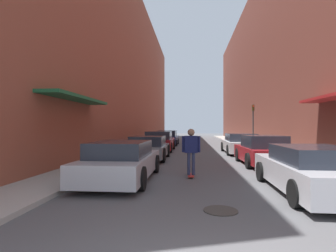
% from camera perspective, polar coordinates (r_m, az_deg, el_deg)
% --- Properties ---
extents(ground, '(104.65, 104.65, 0.00)m').
position_cam_1_polar(ground, '(21.19, 6.27, -4.91)').
color(ground, '#515154').
extents(curb_strip_left, '(1.80, 47.57, 0.12)m').
position_cam_1_polar(curb_strip_left, '(26.26, -4.13, -3.89)').
color(curb_strip_left, '#A3A099').
rests_on(curb_strip_left, ground).
extents(curb_strip_right, '(1.80, 47.57, 0.12)m').
position_cam_1_polar(curb_strip_right, '(26.41, 16.18, -3.85)').
color(curb_strip_right, '#A3A099').
rests_on(curb_strip_right, ground).
extents(building_row_left, '(4.90, 47.57, 15.09)m').
position_cam_1_polar(building_row_left, '(27.45, -10.24, 11.99)').
color(building_row_left, brown).
rests_on(building_row_left, ground).
extents(building_row_right, '(4.90, 47.57, 15.23)m').
position_cam_1_polar(building_row_right, '(27.70, 22.19, 12.04)').
color(building_row_right, brown).
rests_on(building_row_right, ground).
extents(parked_car_left_0, '(2.00, 4.70, 1.26)m').
position_cam_1_polar(parked_car_left_0, '(8.71, -9.93, -7.53)').
color(parked_car_left_0, '#B7B7BC').
rests_on(parked_car_left_0, ground).
extents(parked_car_left_1, '(2.04, 4.02, 1.24)m').
position_cam_1_polar(parked_car_left_1, '(14.08, -4.28, -4.78)').
color(parked_car_left_1, gray).
rests_on(parked_car_left_1, ground).
extents(parked_car_left_2, '(2.08, 4.73, 1.42)m').
position_cam_1_polar(parked_car_left_2, '(19.19, -1.88, -3.36)').
color(parked_car_left_2, maroon).
rests_on(parked_car_left_2, ground).
extents(parked_car_left_3, '(2.00, 4.52, 1.41)m').
position_cam_1_polar(parked_car_left_3, '(25.04, -0.08, -2.67)').
color(parked_car_left_3, navy).
rests_on(parked_car_left_3, ground).
extents(parked_car_right_0, '(2.01, 4.51, 1.23)m').
position_cam_1_polar(parked_car_right_0, '(7.85, 28.79, -8.43)').
color(parked_car_right_0, '#B7B7BC').
rests_on(parked_car_right_0, ground).
extents(parked_car_right_1, '(1.94, 3.96, 1.35)m').
position_cam_1_polar(parked_car_right_1, '(12.67, 19.91, -5.11)').
color(parked_car_right_1, maroon).
rests_on(parked_car_right_1, ground).
extents(parked_car_right_2, '(2.06, 4.77, 1.30)m').
position_cam_1_polar(parked_car_right_2, '(17.81, 15.39, -3.75)').
color(parked_car_right_2, silver).
rests_on(parked_car_right_2, ground).
extents(skateboarder, '(0.64, 0.78, 1.66)m').
position_cam_1_polar(skateboarder, '(9.10, 5.05, -4.64)').
color(skateboarder, '#B2231E').
rests_on(skateboarder, ground).
extents(manhole_cover, '(0.70, 0.70, 0.02)m').
position_cam_1_polar(manhole_cover, '(5.74, 11.39, -17.58)').
color(manhole_cover, '#332D28').
rests_on(manhole_cover, ground).
extents(traffic_light, '(0.16, 0.22, 3.31)m').
position_cam_1_polar(traffic_light, '(20.99, 18.04, 1.00)').
color(traffic_light, '#2D2D2D').
rests_on(traffic_light, curb_strip_right).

